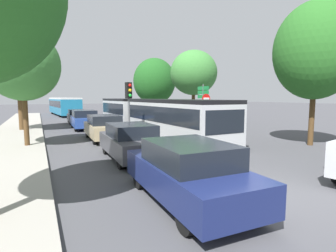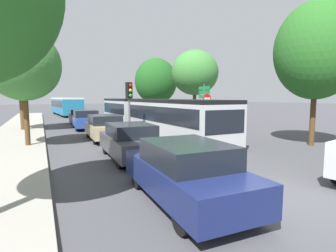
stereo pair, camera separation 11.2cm
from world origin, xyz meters
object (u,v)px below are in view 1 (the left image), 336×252
at_px(queued_car_black, 77,116).
at_px(tree_right_mid, 194,73).
at_px(queued_car_blue, 84,119).
at_px(tree_right_near, 316,51).
at_px(queued_car_navy, 188,172).
at_px(tree_left_mid, 23,65).
at_px(queued_car_tan, 104,127).
at_px(tree_left_far, 18,58).
at_px(city_bus_rear, 64,105).
at_px(no_entry_sign, 206,107).
at_px(articulated_bus, 150,114).
at_px(queued_car_graphite, 131,141).
at_px(direction_sign_post, 203,97).
at_px(traffic_light, 129,98).
at_px(tree_right_far, 155,82).

relative_size(queued_car_black, tree_right_mid, 0.58).
distance_m(queued_car_blue, tree_right_near, 16.69).
bearing_deg(tree_right_mid, tree_right_near, -89.15).
relative_size(queued_car_navy, tree_right_near, 0.58).
bearing_deg(tree_left_mid, queued_car_tan, 11.27).
height_order(queued_car_tan, tree_left_far, tree_left_far).
bearing_deg(tree_left_mid, city_bus_rear, 81.13).
height_order(queued_car_navy, queued_car_black, queued_car_navy).
bearing_deg(queued_car_navy, no_entry_sign, -34.63).
bearing_deg(queued_car_black, tree_right_mid, -122.53).
bearing_deg(articulated_bus, tree_left_far, -124.01).
distance_m(queued_car_navy, queued_car_graphite, 4.95).
bearing_deg(queued_car_tan, tree_left_far, 36.92).
bearing_deg(direction_sign_post, articulated_bus, 4.07).
xyz_separation_m(traffic_light, tree_right_far, (8.27, 15.28, 1.86)).
height_order(traffic_light, direction_sign_post, direction_sign_post).
bearing_deg(queued_car_graphite, tree_left_mid, 42.48).
height_order(queued_car_graphite, tree_left_mid, tree_left_mid).
height_order(queued_car_tan, tree_right_near, tree_right_near).
relative_size(city_bus_rear, tree_left_far, 1.44).
bearing_deg(queued_car_navy, articulated_bus, -16.25).
xyz_separation_m(tree_left_far, tree_right_far, (14.01, 7.08, -1.03)).
height_order(tree_left_far, tree_right_near, tree_left_far).
bearing_deg(tree_left_far, no_entry_sign, -26.71).
relative_size(queued_car_tan, tree_right_mid, 0.64).
height_order(city_bus_rear, queued_car_navy, city_bus_rear).
distance_m(city_bus_rear, queued_car_navy, 34.77).
xyz_separation_m(queued_car_black, tree_left_far, (-4.58, -4.74, 4.70)).
xyz_separation_m(tree_right_mid, tree_right_far, (-0.03, 8.81, -0.42)).
relative_size(tree_left_far, tree_right_near, 1.09).
relative_size(articulated_bus, tree_right_near, 2.20).
bearing_deg(tree_left_mid, queued_car_black, 71.80).
height_order(queued_car_tan, tree_right_far, tree_right_far).
bearing_deg(direction_sign_post, tree_right_mid, -110.24).
bearing_deg(city_bus_rear, tree_right_near, -167.00).
bearing_deg(queued_car_tan, no_entry_sign, -84.99).
bearing_deg(tree_right_far, queued_car_tan, -124.25).
bearing_deg(city_bus_rear, queued_car_tan, 176.05).
bearing_deg(queued_car_tan, queued_car_navy, -179.84).
height_order(no_entry_sign, tree_left_far, tree_left_far).
bearing_deg(tree_left_far, queued_car_tan, -54.92).
xyz_separation_m(city_bus_rear, tree_left_far, (-4.49, -17.73, 3.95)).
distance_m(city_bus_rear, direction_sign_post, 23.94).
distance_m(tree_left_mid, tree_left_far, 7.58).
bearing_deg(queued_car_tan, tree_right_far, -32.41).
xyz_separation_m(city_bus_rear, tree_right_near, (9.71, -31.09, 3.53)).
relative_size(articulated_bus, queued_car_blue, 3.71).
bearing_deg(tree_right_mid, city_bus_rear, 116.11).
bearing_deg(tree_right_far, tree_right_near, -89.44).
bearing_deg(tree_left_far, queued_car_navy, -75.64).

